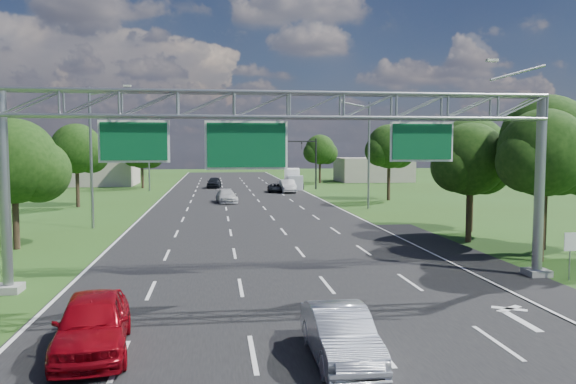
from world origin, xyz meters
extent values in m
plane|color=#294815|center=(0.00, 30.00, 0.00)|extent=(220.00, 220.00, 0.00)
cube|color=black|center=(0.00, 30.00, 0.00)|extent=(18.00, 180.00, 0.02)
cube|color=black|center=(10.20, 14.00, 0.00)|extent=(3.00, 30.00, 0.02)
cube|color=gray|center=(11.50, 12.00, 0.15)|extent=(1.00, 1.00, 0.30)
cylinder|color=gray|center=(11.50, 12.00, 4.00)|extent=(0.44, 0.44, 8.00)
cube|color=gray|center=(-11.00, 12.00, 0.15)|extent=(1.00, 1.00, 0.30)
cylinder|color=gray|center=(-11.00, 12.00, 4.00)|extent=(0.40, 0.40, 8.00)
cylinder|color=gray|center=(10.30, 12.00, 9.00)|extent=(2.54, 0.12, 0.79)
cube|color=beige|center=(9.10, 12.00, 9.50)|extent=(0.50, 0.22, 0.12)
cube|color=white|center=(-6.00, 11.98, 6.00)|extent=(2.80, 0.05, 1.70)
cube|color=#0A512A|center=(-6.00, 11.92, 6.00)|extent=(2.62, 0.05, 1.52)
cube|color=white|center=(-1.50, 11.98, 5.85)|extent=(3.40, 0.05, 2.00)
cube|color=#0A512A|center=(-1.50, 11.92, 5.85)|extent=(3.22, 0.05, 1.82)
cube|color=white|center=(6.00, 11.98, 6.00)|extent=(2.80, 0.05, 1.70)
cube|color=#0A512A|center=(6.00, 11.92, 6.00)|extent=(2.62, 0.05, 1.52)
cylinder|color=gray|center=(12.40, 11.00, 1.00)|extent=(0.06, 0.06, 2.00)
cube|color=white|center=(12.40, 10.97, 1.70)|extent=(0.60, 0.04, 0.80)
cylinder|color=black|center=(11.00, 65.00, 3.50)|extent=(0.24, 0.24, 7.00)
cylinder|color=black|center=(5.00, 65.00, 6.60)|extent=(12.00, 0.18, 0.18)
imported|color=black|center=(-1.00, 65.00, 6.05)|extent=(0.18, 0.22, 1.10)
imported|color=black|center=(4.00, 65.00, 6.05)|extent=(0.18, 0.22, 1.10)
imported|color=black|center=(9.00, 65.00, 6.05)|extent=(0.18, 0.22, 1.10)
cylinder|color=gray|center=(-11.50, 30.00, 5.00)|extent=(0.20, 0.20, 10.00)
cylinder|color=gray|center=(-10.20, 30.00, 9.70)|extent=(2.78, 0.12, 0.60)
cube|color=beige|center=(-8.90, 30.00, 10.10)|extent=(0.55, 0.22, 0.12)
cylinder|color=gray|center=(-11.50, 65.00, 5.00)|extent=(0.20, 0.20, 10.00)
cylinder|color=gray|center=(-10.20, 65.00, 9.70)|extent=(2.78, 0.12, 0.60)
cube|color=beige|center=(-8.90, 65.00, 10.10)|extent=(0.55, 0.22, 0.12)
cylinder|color=gray|center=(11.50, 40.00, 5.00)|extent=(0.20, 0.20, 10.00)
cylinder|color=gray|center=(10.20, 40.00, 9.70)|extent=(2.78, 0.12, 0.60)
cube|color=beige|center=(8.90, 40.00, 10.10)|extent=(0.55, 0.22, 0.12)
cylinder|color=#2D2116|center=(13.50, 15.00, 1.87)|extent=(0.36, 0.36, 3.74)
sphere|color=black|center=(13.50, 15.00, 5.50)|extent=(4.40, 4.40, 4.40)
sphere|color=black|center=(14.60, 15.40, 4.95)|extent=(3.30, 3.30, 3.30)
sphere|color=black|center=(12.51, 14.70, 5.06)|extent=(3.08, 3.08, 3.08)
cylinder|color=#2D2116|center=(15.50, 18.00, 2.09)|extent=(0.36, 0.36, 4.18)
sphere|color=black|center=(15.50, 18.00, 6.18)|extent=(5.00, 5.00, 5.00)
sphere|color=black|center=(16.75, 18.40, 5.55)|extent=(3.75, 3.75, 3.75)
sphere|color=black|center=(14.38, 17.70, 5.68)|extent=(3.50, 3.50, 3.50)
cylinder|color=#2D2116|center=(12.50, 21.00, 1.65)|extent=(0.36, 0.36, 3.30)
sphere|color=black|center=(12.50, 21.00, 5.06)|extent=(4.40, 4.40, 4.40)
sphere|color=black|center=(13.60, 21.40, 4.51)|extent=(3.30, 3.30, 3.30)
sphere|color=black|center=(11.51, 20.70, 4.62)|extent=(3.08, 3.08, 3.08)
cylinder|color=#2D2116|center=(14.50, 25.00, 1.76)|extent=(0.36, 0.36, 3.52)
sphere|color=black|center=(14.50, 25.00, 5.44)|extent=(4.80, 4.80, 4.80)
sphere|color=black|center=(15.70, 25.40, 4.84)|extent=(3.60, 3.60, 3.60)
sphere|color=black|center=(13.42, 24.70, 4.96)|extent=(3.36, 3.36, 3.36)
cylinder|color=#2D2116|center=(-14.00, 22.00, 1.54)|extent=(0.36, 0.36, 3.08)
sphere|color=black|center=(-14.00, 22.00, 5.00)|extent=(4.80, 4.80, 4.80)
sphere|color=black|center=(-12.80, 22.40, 4.40)|extent=(3.60, 3.60, 3.60)
cylinder|color=#2D2116|center=(-16.00, 45.00, 1.87)|extent=(0.36, 0.36, 3.74)
sphere|color=black|center=(-16.00, 45.00, 5.66)|extent=(4.80, 4.80, 4.80)
sphere|color=black|center=(-14.80, 45.40, 5.06)|extent=(3.60, 3.60, 3.60)
sphere|color=black|center=(-17.08, 44.70, 5.18)|extent=(3.36, 3.36, 3.36)
cylinder|color=#2D2116|center=(-13.00, 70.00, 1.65)|extent=(0.36, 0.36, 3.30)
sphere|color=black|center=(-13.00, 70.00, 5.22)|extent=(4.80, 4.80, 4.80)
sphere|color=black|center=(-11.80, 70.40, 4.62)|extent=(3.60, 3.60, 3.60)
sphere|color=black|center=(-14.08, 69.70, 4.74)|extent=(3.36, 3.36, 3.36)
cylinder|color=#2D2116|center=(16.00, 48.00, 1.98)|extent=(0.36, 0.36, 3.96)
sphere|color=black|center=(16.00, 48.00, 5.88)|extent=(4.80, 4.80, 4.80)
sphere|color=black|center=(17.20, 48.40, 5.28)|extent=(3.60, 3.60, 3.60)
sphere|color=black|center=(14.92, 47.70, 5.40)|extent=(3.36, 3.36, 3.36)
cylinder|color=#2D2116|center=(14.00, 78.00, 1.76)|extent=(0.36, 0.36, 3.52)
sphere|color=black|center=(14.00, 78.00, 5.44)|extent=(4.80, 4.80, 4.80)
sphere|color=black|center=(15.20, 78.40, 4.84)|extent=(3.60, 3.60, 3.60)
sphere|color=black|center=(12.92, 77.70, 4.96)|extent=(3.36, 3.36, 3.36)
cube|color=#A59C8B|center=(-22.00, 78.00, 2.50)|extent=(14.00, 10.00, 5.00)
cube|color=#A59C8B|center=(24.00, 82.00, 2.00)|extent=(12.00, 9.00, 4.00)
imported|color=maroon|center=(-6.24, 4.79, 0.83)|extent=(2.51, 5.09, 1.67)
imported|color=#B3B6BF|center=(0.52, 3.29, 0.72)|extent=(1.55, 4.39, 1.44)
imported|color=silver|center=(-1.64, 47.42, 0.68)|extent=(2.44, 4.90, 1.37)
imported|color=black|center=(4.84, 60.46, 0.55)|extent=(1.98, 4.02, 1.10)
imported|color=black|center=(-2.96, 69.44, 0.78)|extent=(2.26, 4.73, 1.56)
imported|color=#BEBEBE|center=(6.38, 59.91, 0.82)|extent=(1.85, 5.02, 1.64)
cube|color=white|center=(8.00, 67.60, 1.45)|extent=(2.73, 5.50, 2.64)
cube|color=silver|center=(8.00, 63.90, 0.97)|extent=(2.24, 2.17, 1.94)
cylinder|color=black|center=(7.03, 64.08, 0.44)|extent=(0.31, 0.88, 0.88)
cylinder|color=black|center=(8.97, 64.08, 0.44)|extent=(0.31, 0.88, 0.88)
cylinder|color=black|center=(7.03, 69.36, 0.44)|extent=(0.31, 0.88, 0.88)
cylinder|color=black|center=(8.97, 69.36, 0.44)|extent=(0.31, 0.88, 0.88)
camera|label=1|loc=(-2.79, -11.18, 5.75)|focal=35.00mm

